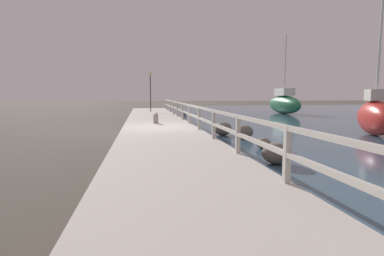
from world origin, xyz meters
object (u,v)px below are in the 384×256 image
Objects in this scene: mooring_bollard at (156,118)px; sailboat_red at (375,116)px; dock_lamp at (150,82)px; sailboat_green at (284,103)px.

mooring_bollard is 0.09× the size of sailboat_red.
mooring_bollard is at bearing -90.32° from dock_lamp.
mooring_bollard is 0.16× the size of dock_lamp.
mooring_bollard is at bearing 177.26° from sailboat_red.
sailboat_green is (11.43, 9.40, 0.39)m from mooring_bollard.
dock_lamp is 0.49× the size of sailboat_green.
sailboat_red reaches higher than dock_lamp.
sailboat_red reaches higher than mooring_bollard.
sailboat_green reaches higher than sailboat_red.
sailboat_red is at bearing -58.22° from dock_lamp.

